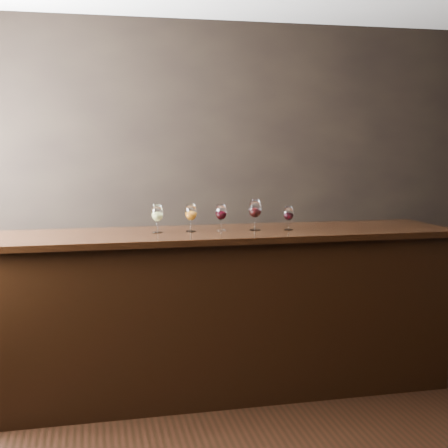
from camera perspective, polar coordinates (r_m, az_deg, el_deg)
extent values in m
cube|color=black|center=(5.37, -0.85, 3.37)|extent=(5.00, 0.02, 2.80)
cube|color=black|center=(4.48, -0.15, -8.29)|extent=(3.20, 0.75, 1.12)
cube|color=black|center=(4.36, -0.15, -0.93)|extent=(3.31, 0.83, 0.04)
cube|color=black|center=(5.38, 2.62, -7.32)|extent=(2.28, 0.40, 0.82)
cylinder|color=white|center=(4.31, -6.09, -0.75)|extent=(0.07, 0.07, 0.00)
cylinder|color=white|center=(4.31, -6.10, -0.24)|extent=(0.01, 0.01, 0.07)
ellipsoid|color=white|center=(4.30, -6.12, 1.01)|extent=(0.08, 0.08, 0.12)
cylinder|color=white|center=(4.29, -6.13, 1.70)|extent=(0.06, 0.06, 0.01)
ellipsoid|color=#DCDF75|center=(4.30, -6.11, 0.76)|extent=(0.07, 0.07, 0.05)
cylinder|color=white|center=(4.35, -3.03, -0.66)|extent=(0.07, 0.07, 0.00)
cylinder|color=white|center=(4.34, -3.03, -0.15)|extent=(0.01, 0.01, 0.07)
ellipsoid|color=white|center=(4.33, -3.04, 1.09)|extent=(0.08, 0.08, 0.12)
cylinder|color=white|center=(4.33, -3.05, 1.78)|extent=(0.06, 0.06, 0.01)
ellipsoid|color=orange|center=(4.33, -3.04, 0.84)|extent=(0.07, 0.07, 0.05)
cylinder|color=white|center=(4.39, -0.26, -0.58)|extent=(0.07, 0.07, 0.00)
cylinder|color=white|center=(4.38, -0.26, -0.09)|extent=(0.01, 0.01, 0.07)
ellipsoid|color=white|center=(4.37, -0.26, 1.12)|extent=(0.08, 0.08, 0.11)
cylinder|color=white|center=(4.37, -0.26, 1.79)|extent=(0.06, 0.06, 0.01)
ellipsoid|color=black|center=(4.38, -0.26, 0.88)|extent=(0.06, 0.06, 0.05)
cylinder|color=white|center=(4.43, 2.85, -0.52)|extent=(0.08, 0.08, 0.00)
cylinder|color=white|center=(4.42, 2.85, 0.04)|extent=(0.01, 0.01, 0.08)
ellipsoid|color=white|center=(4.41, 2.86, 1.42)|extent=(0.09, 0.09, 0.13)
cylinder|color=white|center=(4.40, 2.86, 2.18)|extent=(0.07, 0.07, 0.01)
ellipsoid|color=black|center=(4.41, 2.86, 1.14)|extent=(0.07, 0.07, 0.06)
cylinder|color=white|center=(4.45, 5.91, -0.51)|extent=(0.06, 0.06, 0.00)
cylinder|color=white|center=(4.45, 5.91, -0.07)|extent=(0.01, 0.01, 0.06)
ellipsoid|color=white|center=(4.44, 5.93, 0.99)|extent=(0.07, 0.07, 0.10)
cylinder|color=white|center=(4.44, 5.93, 1.58)|extent=(0.05, 0.05, 0.01)
ellipsoid|color=black|center=(4.44, 5.92, 0.77)|extent=(0.06, 0.06, 0.05)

